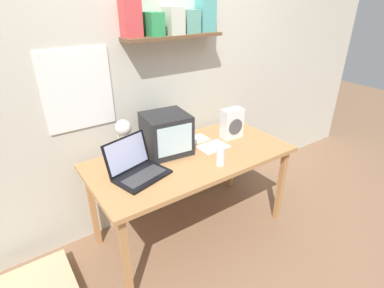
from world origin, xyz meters
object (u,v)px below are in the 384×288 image
Objects in this scene: crt_monitor at (166,134)px; corner_desk at (192,162)px; laptop at (136,166)px; space_heater at (232,123)px; desk_lamp at (123,133)px; open_notebook at (213,147)px; printed_handout at (196,139)px; juice_glass at (221,157)px.

corner_desk is at bearing -46.86° from crt_monitor.
crt_monitor reaches higher than laptop.
crt_monitor is 1.41× the size of space_heater.
space_heater is at bearing -10.69° from laptop.
desk_lamp is (-0.34, 0.04, 0.08)m from crt_monitor.
corner_desk is 0.52m from space_heater.
printed_handout is at bearing 99.92° from open_notebook.
laptop is 2.90× the size of juice_glass.
printed_handout is at bearing -9.28° from desk_lamp.
corner_desk is 0.28m from juice_glass.
space_heater is (0.48, 0.08, 0.19)m from corner_desk.
space_heater is at bearing -17.88° from desk_lamp.
space_heater is 0.29m from open_notebook.
laptop reaches higher than printed_handout.
juice_glass reaches higher than printed_handout.
crt_monitor is 0.61m from space_heater.
desk_lamp is 2.33× the size of juice_glass.
desk_lamp is 0.70m from printed_handout.
desk_lamp reaches higher than printed_handout.
corner_desk is 0.30m from printed_handout.
open_notebook is (0.14, 0.26, -0.06)m from juice_glass.
desk_lamp is 0.73m from juice_glass.
printed_handout reaches higher than corner_desk.
crt_monitor is at bearing 118.07° from juice_glass.
crt_monitor is at bearing 126.54° from corner_desk.
desk_lamp is at bearing -179.23° from printed_handout.
laptop reaches higher than juice_glass.
juice_glass is 0.59× the size of open_notebook.
space_heater reaches higher than corner_desk.
desk_lamp is at bearing -179.65° from crt_monitor.
desk_lamp reaches higher than corner_desk.
space_heater reaches higher than juice_glass.
printed_handout is at bearing 77.06° from juice_glass.
space_heater is (0.94, -0.13, -0.11)m from desk_lamp.
juice_glass reaches higher than open_notebook.
juice_glass is (0.09, -0.24, 0.13)m from corner_desk.
space_heater is (0.39, 0.31, 0.07)m from juice_glass.
desk_lamp is 1.60× the size of printed_handout.
corner_desk is 7.53× the size of printed_handout.
juice_glass is 0.56× the size of space_heater.
desk_lamp is at bearing 164.99° from open_notebook.
laptop is 1.62× the size of space_heater.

